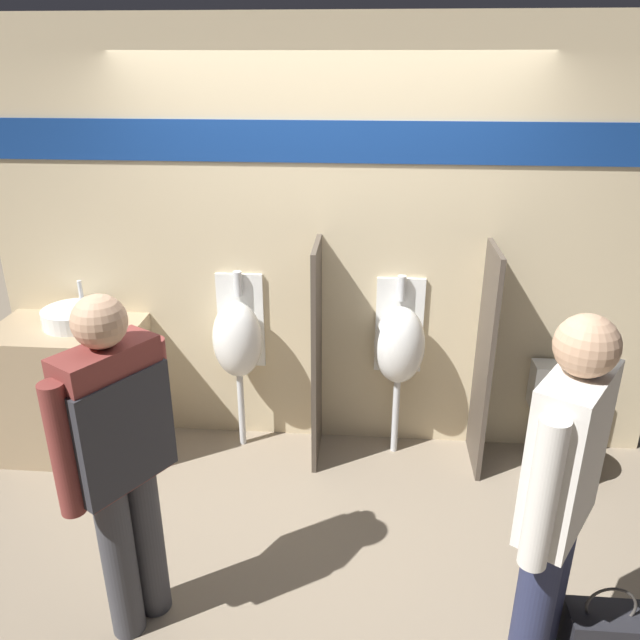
# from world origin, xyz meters

# --- Properties ---
(ground_plane) EXTENTS (16.00, 16.00, 0.00)m
(ground_plane) POSITION_xyz_m (0.00, 0.00, 0.00)
(ground_plane) COLOR gray
(display_wall) EXTENTS (4.27, 0.07, 2.70)m
(display_wall) POSITION_xyz_m (0.00, 0.60, 1.36)
(display_wall) COLOR beige
(display_wall) RESTS_ON ground_plane
(sink_counter) EXTENTS (0.91, 0.57, 0.89)m
(sink_counter) POSITION_xyz_m (-1.63, 0.28, 0.45)
(sink_counter) COLOR tan
(sink_counter) RESTS_ON ground_plane
(sink_basin) EXTENTS (0.39, 0.39, 0.25)m
(sink_basin) POSITION_xyz_m (-1.58, 0.34, 0.95)
(sink_basin) COLOR white
(sink_basin) RESTS_ON sink_counter
(cell_phone) EXTENTS (0.07, 0.14, 0.01)m
(cell_phone) POSITION_xyz_m (-1.35, 0.17, 0.90)
(cell_phone) COLOR black
(cell_phone) RESTS_ON sink_counter
(divider_near_counter) EXTENTS (0.03, 0.44, 1.46)m
(divider_near_counter) POSITION_xyz_m (-0.04, 0.35, 0.73)
(divider_near_counter) COLOR #4C4238
(divider_near_counter) RESTS_ON ground_plane
(divider_mid) EXTENTS (0.03, 0.44, 1.46)m
(divider_mid) POSITION_xyz_m (1.00, 0.35, 0.73)
(divider_mid) COLOR #4C4238
(divider_mid) RESTS_ON ground_plane
(urinal_near_counter) EXTENTS (0.32, 0.29, 1.22)m
(urinal_near_counter) POSITION_xyz_m (-0.55, 0.44, 0.79)
(urinal_near_counter) COLOR silver
(urinal_near_counter) RESTS_ON ground_plane
(urinal_far) EXTENTS (0.32, 0.29, 1.22)m
(urinal_far) POSITION_xyz_m (0.48, 0.44, 0.79)
(urinal_far) COLOR silver
(urinal_far) RESTS_ON ground_plane
(toilet) EXTENTS (0.37, 0.53, 0.82)m
(toilet) POSITION_xyz_m (1.52, 0.28, 0.28)
(toilet) COLOR white
(toilet) RESTS_ON ground_plane
(person_in_vest) EXTENTS (0.40, 0.50, 1.64)m
(person_in_vest) POSITION_xyz_m (-0.75, -1.05, 0.95)
(person_in_vest) COLOR #3D3D42
(person_in_vest) RESTS_ON ground_plane
(person_with_lanyard) EXTENTS (0.39, 0.51, 1.68)m
(person_with_lanyard) POSITION_xyz_m (1.01, -1.20, 0.93)
(person_with_lanyard) COLOR #282D4C
(person_with_lanyard) RESTS_ON ground_plane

